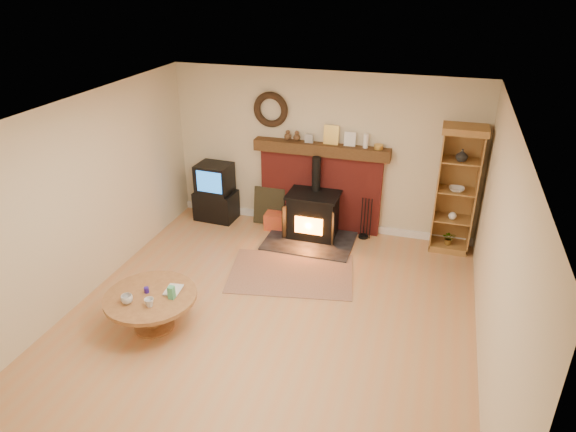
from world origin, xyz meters
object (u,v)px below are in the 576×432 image
(tv_unit, at_px, (215,193))
(coffee_table, at_px, (151,301))
(curio_cabinet, at_px, (456,190))
(wood_stove, at_px, (313,217))

(tv_unit, relative_size, coffee_table, 0.91)
(tv_unit, height_order, curio_cabinet, curio_cabinet)
(curio_cabinet, bearing_deg, coffee_table, -137.52)
(tv_unit, xyz_separation_m, coffee_table, (0.51, -3.03, -0.10))
(wood_stove, height_order, coffee_table, wood_stove)
(wood_stove, distance_m, curio_cabinet, 2.24)
(tv_unit, distance_m, curio_cabinet, 3.95)
(wood_stove, distance_m, coffee_table, 3.11)
(wood_stove, height_order, curio_cabinet, curio_cabinet)
(wood_stove, height_order, tv_unit, wood_stove)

